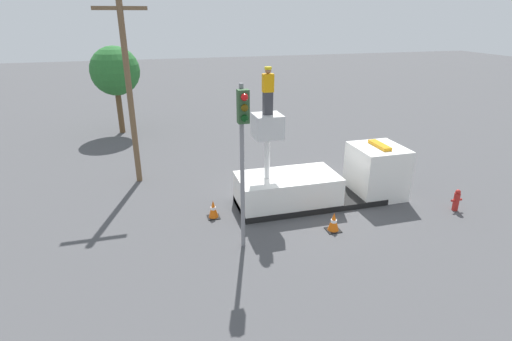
# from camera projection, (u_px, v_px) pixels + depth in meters

# --- Properties ---
(ground_plane) EXTENTS (120.00, 120.00, 0.00)m
(ground_plane) POSITION_uv_depth(u_px,v_px,m) (309.00, 203.00, 16.90)
(ground_plane) COLOR #4C4C4F
(bucket_truck) EXTENTS (7.17, 2.22, 3.93)m
(bucket_truck) POSITION_uv_depth(u_px,v_px,m) (324.00, 182.00, 16.72)
(bucket_truck) COLOR black
(bucket_truck) RESTS_ON ground
(worker) EXTENTS (0.40, 0.26, 1.75)m
(worker) POSITION_uv_depth(u_px,v_px,m) (268.00, 91.00, 14.65)
(worker) COLOR #38383D
(worker) RESTS_ON bucket_truck
(traffic_light_pole) EXTENTS (0.34, 0.57, 5.56)m
(traffic_light_pole) POSITION_uv_depth(u_px,v_px,m) (243.00, 138.00, 12.20)
(traffic_light_pole) COLOR gray
(traffic_light_pole) RESTS_ON ground
(fire_hydrant) EXTENTS (0.48, 0.24, 0.91)m
(fire_hydrant) POSITION_uv_depth(u_px,v_px,m) (456.00, 200.00, 16.09)
(fire_hydrant) COLOR #B2231E
(fire_hydrant) RESTS_ON ground
(traffic_cone_rear) EXTENTS (0.47, 0.47, 0.74)m
(traffic_cone_rear) POSITION_uv_depth(u_px,v_px,m) (213.00, 209.00, 15.55)
(traffic_cone_rear) COLOR black
(traffic_cone_rear) RESTS_ON ground
(traffic_cone_curbside) EXTENTS (0.51, 0.51, 0.72)m
(traffic_cone_curbside) POSITION_uv_depth(u_px,v_px,m) (334.00, 222.00, 14.61)
(traffic_cone_curbside) COLOR black
(traffic_cone_curbside) RESTS_ON ground
(tree_left_bg) EXTENTS (3.10, 3.10, 5.61)m
(tree_left_bg) POSITION_uv_depth(u_px,v_px,m) (115.00, 71.00, 25.38)
(tree_left_bg) COLOR brown
(tree_left_bg) RESTS_ON ground
(utility_pole) EXTENTS (2.20, 0.26, 8.27)m
(utility_pole) POSITION_uv_depth(u_px,v_px,m) (129.00, 87.00, 17.50)
(utility_pole) COLOR brown
(utility_pole) RESTS_ON ground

